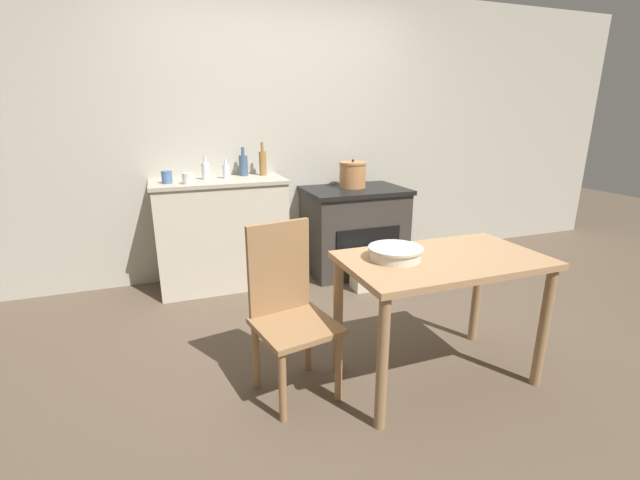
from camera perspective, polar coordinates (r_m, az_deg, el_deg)
The scene contains 15 objects.
ground_plane at distance 2.97m, azimuth 2.60°, elevation -13.40°, with size 14.00×14.00×0.00m, color brown.
wall_back at distance 4.08m, azimuth -6.13°, elevation 13.65°, with size 8.00×0.07×2.55m.
counter_cabinet at distance 3.82m, azimuth -12.94°, elevation 0.87°, with size 1.11×0.54×0.94m.
stove at distance 4.11m, azimuth 4.49°, elevation 1.39°, with size 0.93×0.67×0.80m.
work_table at distance 2.44m, azimuth 15.90°, elevation -4.79°, with size 1.09×0.63×0.74m.
chair at distance 2.33m, azimuth -4.21°, elevation -8.96°, with size 0.47×0.47×0.93m.
flour_sack at distance 3.74m, azimuth 6.25°, elevation -4.14°, with size 0.25×0.17×0.33m, color beige.
stock_pot at distance 4.05m, azimuth 4.38°, elevation 8.69°, with size 0.26×0.26×0.26m.
mixing_bowl_large at distance 2.30m, azimuth 10.03°, elevation -1.63°, with size 0.29×0.29×0.07m.
bottle_far_left at distance 3.74m, azimuth -14.99°, elevation 8.93°, with size 0.07×0.07×0.19m.
bottle_left at distance 3.89m, azimuth -10.17°, elevation 9.85°, with size 0.08×0.08×0.25m.
bottle_mid_left at distance 3.75m, azimuth -12.40°, elevation 8.97°, with size 0.06×0.06×0.17m.
bottle_center_left at distance 3.89m, azimuth -7.65°, elevation 10.19°, with size 0.06×0.06×0.29m.
cup_center at distance 3.55m, azimuth -17.19°, elevation 7.86°, with size 0.08×0.08×0.09m, color silver.
cup_center_right at distance 3.63m, azimuth -19.74°, elevation 7.90°, with size 0.08×0.08×0.10m, color #4C6B99.
Camera 1 is at (-1.02, -2.36, 1.49)m, focal length 24.00 mm.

